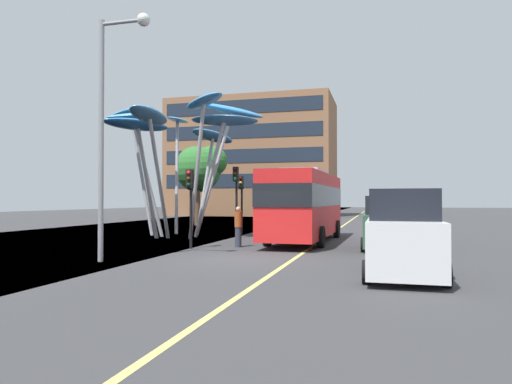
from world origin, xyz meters
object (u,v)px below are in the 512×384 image
Objects in this scene: traffic_light_kerb_far at (236,187)px; traffic_light_island_mid at (241,192)px; car_parked_near at (403,236)px; pedestrian at (238,227)px; leaf_sculpture at (181,127)px; car_parked_mid at (387,225)px; street_lamp at (112,106)px; red_bus at (305,202)px; traffic_light_kerb_near at (190,191)px.

traffic_light_island_mid is (-0.60, 2.96, -0.25)m from traffic_light_kerb_far.
car_parked_near is 9.35m from pedestrian.
pedestrian is (5.01, -4.87, -5.43)m from leaf_sculpture.
car_parked_mid is 2.13× the size of pedestrian.
street_lamp is at bearing -96.49° from traffic_light_kerb_far.
red_bus is at bearing 60.90° from street_lamp.
leaf_sculpture is 6.17× the size of pedestrian.
traffic_light_island_mid is 13.54m from street_lamp.
car_parked_mid is at bearing -25.64° from traffic_light_kerb_far.
street_lamp is (-9.10, -6.48, 4.23)m from car_parked_mid.
traffic_light_kerb_near is (3.23, -6.13, -3.87)m from leaf_sculpture.
car_parked_mid is (3.95, -2.77, -0.92)m from red_bus.
traffic_light_island_mid is at bearing 105.96° from pedestrian.
leaf_sculpture is at bearing 135.84° from pedestrian.
traffic_light_kerb_near is at bearing -144.76° from pedestrian.
red_bus is 10.81m from car_parked_near.
traffic_light_island_mid is at bearing 101.37° from traffic_light_kerb_far.
red_bus is 4.20m from traffic_light_kerb_far.
car_parked_mid is at bearing -20.35° from leaf_sculpture.
traffic_light_island_mid reaches higher than pedestrian.
street_lamp is at bearing -114.69° from pedestrian.
red_bus is 4.91m from car_parked_mid.
traffic_light_kerb_far reaches higher than pedestrian.
red_bus is 8.77m from leaf_sculpture.
traffic_light_kerb_far is (3.49, -0.43, -3.51)m from leaf_sculpture.
street_lamp is at bearing -101.19° from traffic_light_kerb_near.
red_bus is 4.33m from pedestrian.
red_bus is 6.11m from traffic_light_island_mid.
street_lamp is at bearing -119.10° from red_bus.
red_bus reaches higher than car_parked_near.
pedestrian is at bearing 136.03° from car_parked_near.
traffic_light_island_mid reaches higher than car_parked_mid.
leaf_sculpture reaches higher than traffic_light_kerb_far.
leaf_sculpture is at bearing 117.79° from traffic_light_kerb_near.
traffic_light_kerb_near is 2.69m from pedestrian.
traffic_light_kerb_near is 0.87× the size of traffic_light_kerb_far.
leaf_sculpture is 7.93m from traffic_light_kerb_near.
red_bus is at bearing -14.63° from traffic_light_kerb_far.
car_parked_near is at bearing -3.89° from street_lamp.
leaf_sculpture is 2.67× the size of car_parked_near.
car_parked_near is at bearing -66.63° from red_bus.
traffic_light_kerb_near is 0.89× the size of car_parked_mid.
traffic_light_kerb_near is at bearing -62.21° from leaf_sculpture.
red_bus is 1.20× the size of street_lamp.
street_lamp is (-0.91, -4.59, 2.82)m from traffic_light_kerb_near.
pedestrian is (-6.41, -0.63, -0.15)m from car_parked_mid.
street_lamp is at bearing -144.53° from car_parked_mid.
traffic_light_island_mid is at bearing 41.16° from leaf_sculpture.
red_bus is at bearing -11.12° from leaf_sculpture.
leaf_sculpture is at bearing 172.98° from traffic_light_kerb_far.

